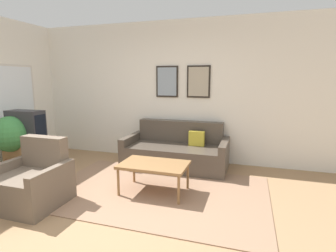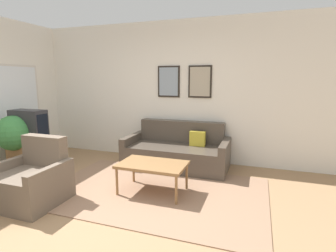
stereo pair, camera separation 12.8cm
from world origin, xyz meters
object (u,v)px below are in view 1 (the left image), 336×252
(coffee_table, at_px, (154,166))
(armchair, at_px, (32,183))
(couch, at_px, (176,152))
(tv, at_px, (26,126))
(potted_plant_tall, at_px, (11,137))

(coffee_table, height_order, armchair, armchair)
(couch, height_order, tv, tv)
(tv, relative_size, potted_plant_tall, 0.63)
(armchair, bearing_deg, potted_plant_tall, 158.48)
(tv, xyz_separation_m, armchair, (1.00, -0.95, -0.52))
(couch, xyz_separation_m, tv, (-2.37, -1.05, 0.53))
(coffee_table, xyz_separation_m, potted_plant_tall, (-2.53, -0.02, 0.26))
(couch, xyz_separation_m, potted_plant_tall, (-2.52, -1.24, 0.38))
(couch, bearing_deg, coffee_table, -89.38)
(couch, height_order, coffee_table, couch)
(couch, distance_m, potted_plant_tall, 2.83)
(couch, relative_size, tv, 2.99)
(coffee_table, height_order, potted_plant_tall, potted_plant_tall)
(armchair, relative_size, potted_plant_tall, 0.84)
(coffee_table, xyz_separation_m, tv, (-2.39, 0.17, 0.41))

